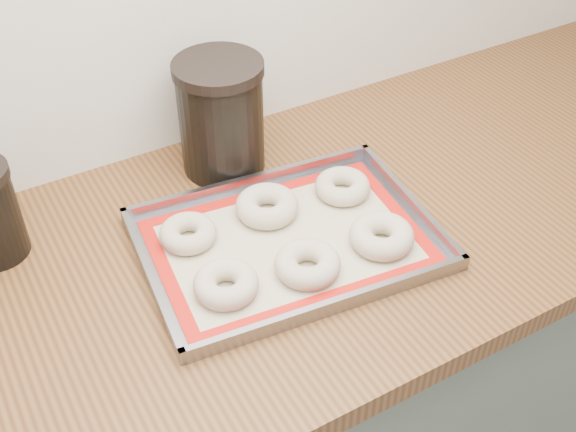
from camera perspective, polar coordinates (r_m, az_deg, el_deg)
countertop at (r=1.12m, az=-11.69°, el=-6.33°), size 3.06×0.68×0.04m
baking_tray at (r=1.15m, az=-0.00°, el=-2.01°), size 0.49×0.38×0.03m
baking_mat at (r=1.15m, az=-0.00°, el=-2.09°), size 0.45×0.33×0.00m
bagel_front_left at (r=1.07m, az=-4.92°, el=-5.37°), size 0.11×0.11×0.03m
bagel_front_mid at (r=1.09m, az=1.55°, el=-3.81°), size 0.12×0.12×0.04m
bagel_front_right at (r=1.15m, az=7.41°, el=-1.57°), size 0.12×0.12×0.04m
bagel_back_left at (r=1.16m, az=-7.90°, el=-1.37°), size 0.11×0.11×0.03m
bagel_back_mid at (r=1.19m, az=-1.67°, el=0.80°), size 0.11×0.11×0.04m
bagel_back_right at (r=1.24m, az=4.33°, el=2.35°), size 0.11×0.11×0.03m
canister_right at (r=1.27m, az=-5.31°, el=7.83°), size 0.15×0.15×0.21m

